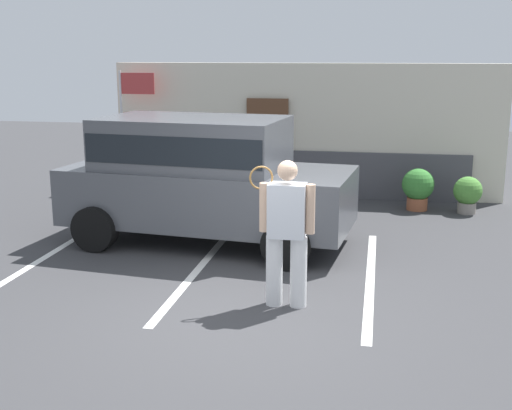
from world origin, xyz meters
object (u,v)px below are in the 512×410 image
(parked_suv, at_px, (202,174))
(tennis_player_man, at_px, (286,231))
(potted_plant_secondary, at_px, (468,193))
(flag_pole, at_px, (130,108))
(potted_plant_by_porch, at_px, (418,187))

(parked_suv, xyz_separation_m, tennis_player_man, (1.74, -2.51, -0.19))
(parked_suv, bearing_deg, potted_plant_secondary, 38.53)
(potted_plant_secondary, bearing_deg, tennis_player_man, -117.34)
(tennis_player_man, distance_m, flag_pole, 7.46)
(flag_pole, bearing_deg, parked_suv, -53.97)
(potted_plant_by_porch, distance_m, flag_pole, 6.33)
(tennis_player_man, bearing_deg, flag_pole, -54.44)
(potted_plant_by_porch, distance_m, potted_plant_secondary, 0.94)
(parked_suv, height_order, potted_plant_by_porch, parked_suv)
(potted_plant_by_porch, bearing_deg, flag_pole, 175.07)
(potted_plant_by_porch, height_order, potted_plant_secondary, potted_plant_by_porch)
(potted_plant_secondary, bearing_deg, flag_pole, 174.78)
(tennis_player_man, xyz_separation_m, potted_plant_secondary, (2.78, 5.38, -0.55))
(tennis_player_man, bearing_deg, potted_plant_secondary, -117.29)
(tennis_player_man, bearing_deg, parked_suv, -55.18)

